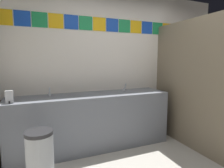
{
  "coord_description": "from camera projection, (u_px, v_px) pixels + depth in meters",
  "views": [
    {
      "loc": [
        -1.53,
        -1.48,
        1.42
      ],
      "look_at": [
        -0.49,
        1.04,
        1.07
      ],
      "focal_mm": 30.05,
      "sensor_mm": 36.0,
      "label": 1
    }
  ],
  "objects": [
    {
      "name": "faucet_left",
      "position": [
        50.0,
        93.0,
        2.81
      ],
      "size": [
        0.04,
        0.1,
        0.14
      ],
      "color": "silver",
      "rests_on": "vanity_counter"
    },
    {
      "name": "wall_back",
      "position": [
        123.0,
        65.0,
        3.49
      ],
      "size": [
        4.03,
        0.09,
        2.63
      ],
      "color": "silver",
      "rests_on": "ground_plane"
    },
    {
      "name": "soap_dispenser",
      "position": [
        9.0,
        97.0,
        2.37
      ],
      "size": [
        0.09,
        0.09,
        0.16
      ],
      "color": "#B7BABF",
      "rests_on": "vanity_counter"
    },
    {
      "name": "toilet",
      "position": [
        197.0,
        118.0,
        3.63
      ],
      "size": [
        0.39,
        0.49,
        0.74
      ],
      "color": "white",
      "rests_on": "ground_plane"
    },
    {
      "name": "vanity_counter",
      "position": [
        92.0,
        120.0,
        3.03
      ],
      "size": [
        2.51,
        0.6,
        0.87
      ],
      "color": "slate",
      "rests_on": "ground_plane"
    },
    {
      "name": "trash_bin",
      "position": [
        40.0,
        158.0,
        2.1
      ],
      "size": [
        0.31,
        0.31,
        0.64
      ],
      "color": "#999EA3",
      "rests_on": "ground_plane"
    },
    {
      "name": "stall_divider",
      "position": [
        207.0,
        86.0,
        2.88
      ],
      "size": [
        0.92,
        1.56,
        2.05
      ],
      "color": "#726651",
      "rests_on": "ground_plane"
    },
    {
      "name": "faucet_right",
      "position": [
        125.0,
        88.0,
        3.28
      ],
      "size": [
        0.04,
        0.1,
        0.14
      ],
      "color": "silver",
      "rests_on": "vanity_counter"
    }
  ]
}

